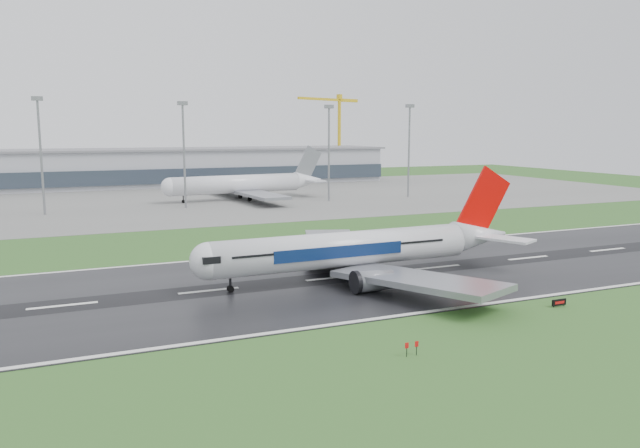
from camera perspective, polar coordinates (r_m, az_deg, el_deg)
name	(u,v)px	position (r m, az deg, el deg)	size (l,w,h in m)	color
ground	(209,291)	(92.70, -10.28, -6.16)	(520.00, 520.00, 0.00)	#29551F
runway	(209,291)	(92.68, -10.28, -6.13)	(400.00, 45.00, 0.10)	black
apron	(123,202)	(214.69, -17.79, 1.99)	(400.00, 130.00, 0.08)	slate
terminal	(108,169)	(273.68, -19.08, 4.86)	(240.00, 36.00, 15.00)	#9698A0
main_airliner	(365,227)	(97.85, 4.24, -0.24)	(56.22, 53.54, 16.60)	silver
parked_airliner	(243,174)	(211.06, -7.16, 4.61)	(59.30, 55.21, 17.38)	silver
tower_crane	(339,136)	(317.02, 1.80, 8.21)	(42.11, 2.30, 41.78)	gold
runway_sign	(559,303)	(89.41, 21.31, -6.84)	(2.30, 0.26, 1.04)	black
floodmast_2	(41,159)	(187.72, -24.48, 5.55)	(0.64, 0.64, 31.57)	gray
floodmast_3	(184,157)	(190.99, -12.50, 6.07)	(0.64, 0.64, 30.96)	gray
floodmast_4	(329,155)	(205.35, 0.83, 6.40)	(0.64, 0.64, 30.68)	gray
floodmast_5	(409,153)	(219.69, 8.26, 6.55)	(0.64, 0.64, 31.38)	gray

